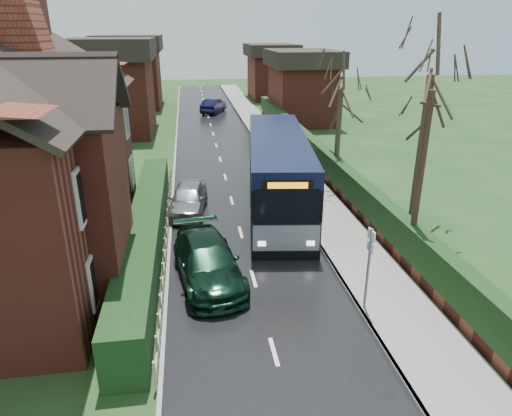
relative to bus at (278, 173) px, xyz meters
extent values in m
plane|color=#314F22|center=(-2.19, -8.94, -1.76)|extent=(140.00, 140.00, 0.00)
cube|color=black|center=(-2.19, 1.06, -1.75)|extent=(6.00, 100.00, 0.02)
cube|color=slate|center=(2.06, 1.06, -1.69)|extent=(2.50, 100.00, 0.14)
cube|color=gray|center=(0.86, 1.06, -1.69)|extent=(0.12, 100.00, 0.14)
cube|color=gray|center=(-5.24, 1.06, -1.71)|extent=(0.12, 100.00, 0.10)
cube|color=black|center=(-6.09, -3.94, -0.96)|extent=(1.20, 16.00, 1.60)
cube|color=maroon|center=(3.61, 1.06, -1.46)|extent=(0.30, 50.00, 0.60)
cube|color=black|center=(3.61, 1.06, -0.56)|extent=(0.60, 50.00, 1.20)
cube|color=maroon|center=(-11.19, -3.94, 1.24)|extent=(8.00, 14.00, 6.00)
cube|color=maroon|center=(-7.69, -6.94, 1.24)|extent=(2.50, 4.00, 6.00)
cube|color=brown|center=(-10.19, 0.06, 7.44)|extent=(0.90, 1.40, 2.20)
cube|color=silver|center=(-7.14, -8.94, -0.16)|extent=(0.08, 1.20, 1.60)
cube|color=black|center=(-7.11, -8.94, -0.16)|extent=(0.03, 0.95, 1.35)
cube|color=silver|center=(-7.14, -8.94, 2.44)|extent=(0.08, 1.20, 1.60)
cube|color=black|center=(-7.11, -8.94, 2.44)|extent=(0.03, 0.95, 1.35)
cube|color=silver|center=(-7.14, -4.94, -0.16)|extent=(0.08, 1.20, 1.60)
cube|color=black|center=(-7.11, -4.94, -0.16)|extent=(0.03, 0.95, 1.35)
cube|color=silver|center=(-7.14, -4.94, 2.44)|extent=(0.08, 1.20, 1.60)
cube|color=black|center=(-7.11, -4.94, 2.44)|extent=(0.03, 0.95, 1.35)
cube|color=silver|center=(-7.14, -0.94, -0.16)|extent=(0.08, 1.20, 1.60)
cube|color=black|center=(-7.11, -0.94, -0.16)|extent=(0.03, 0.95, 1.35)
cube|color=silver|center=(-7.14, -0.94, 2.44)|extent=(0.08, 1.20, 1.60)
cube|color=black|center=(-7.11, -0.94, 2.44)|extent=(0.03, 0.95, 1.35)
cube|color=silver|center=(-7.14, 1.56, -0.16)|extent=(0.08, 1.20, 1.60)
cube|color=black|center=(-7.11, 1.56, -0.16)|extent=(0.03, 0.95, 1.35)
cube|color=silver|center=(-7.14, 1.56, 2.44)|extent=(0.08, 1.20, 1.60)
cube|color=black|center=(-7.11, 1.56, 2.44)|extent=(0.03, 0.95, 1.35)
cube|color=black|center=(0.01, 0.04, -0.79)|extent=(4.17, 11.92, 1.21)
cube|color=black|center=(0.01, 0.04, 0.46)|extent=(4.19, 11.92, 1.27)
cube|color=black|center=(0.01, 0.04, 1.44)|extent=(4.17, 11.92, 0.70)
cube|color=black|center=(0.01, 0.04, -1.58)|extent=(4.17, 11.92, 0.37)
cube|color=gray|center=(-0.76, -5.70, -0.81)|extent=(2.54, 0.45, 1.06)
cube|color=black|center=(-0.76, -5.73, 0.47)|extent=(2.38, 0.39, 1.38)
cube|color=black|center=(-0.76, -5.73, 1.31)|extent=(1.85, 0.32, 0.37)
cube|color=#FF8C00|center=(-0.77, -5.77, 1.31)|extent=(1.45, 0.23, 0.23)
cube|color=black|center=(-0.76, -5.71, -1.53)|extent=(2.60, 0.48, 0.32)
cube|color=#FFF2CC|center=(-1.69, -5.63, -1.02)|extent=(0.30, 0.09, 0.19)
cube|color=#FFF2CC|center=(0.16, -5.88, -1.02)|extent=(0.30, 0.09, 0.19)
cylinder|color=black|center=(-1.68, -3.50, -1.25)|extent=(0.43, 1.05, 1.02)
cylinder|color=black|center=(0.70, -3.82, -1.25)|extent=(0.43, 1.05, 1.02)
cylinder|color=black|center=(-0.69, 3.90, -1.25)|extent=(0.43, 1.05, 1.02)
cylinder|color=black|center=(1.69, 3.58, -1.25)|extent=(0.43, 1.05, 1.02)
imported|color=#AEAEB3|center=(-4.42, -0.15, -1.06)|extent=(2.18, 4.30, 1.41)
imported|color=black|center=(-3.79, -6.73, -1.03)|extent=(2.73, 5.26, 1.46)
imported|color=black|center=(-1.51, 27.45, -1.03)|extent=(3.06, 4.70, 1.46)
cylinder|color=slate|center=(1.01, -9.39, -0.33)|extent=(0.08, 0.08, 2.86)
cube|color=white|center=(1.01, -9.39, 0.89)|extent=(0.08, 0.43, 0.33)
cube|color=white|center=(1.01, -9.39, 0.48)|extent=(0.07, 0.39, 0.29)
cylinder|color=black|center=(3.61, -7.04, 1.50)|extent=(0.22, 0.22, 6.53)
cube|color=black|center=(3.61, -7.04, 4.30)|extent=(0.32, 0.82, 0.07)
cylinder|color=#3A2A22|center=(5.71, -3.00, 1.54)|extent=(0.32, 0.32, 6.60)
cylinder|color=#382D21|center=(3.81, 2.51, 0.93)|extent=(0.29, 0.29, 5.39)
cylinder|color=#362A20|center=(-11.21, 1.06, 1.73)|extent=(0.32, 0.32, 6.99)
camera|label=1|loc=(-4.19, -21.03, 6.63)|focal=32.00mm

